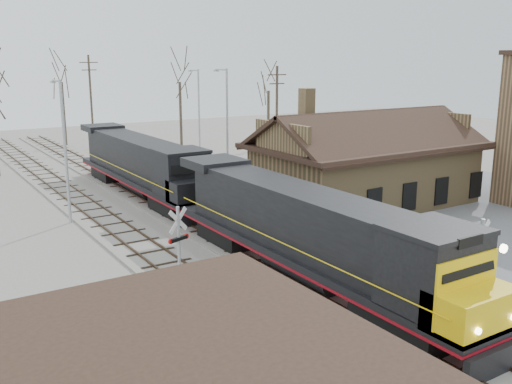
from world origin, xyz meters
TOP-DOWN VIEW (x-y plane):
  - ground at (0.00, 0.00)m, footprint 140.00×140.00m
  - road at (0.00, 0.00)m, footprint 60.00×9.00m
  - track_main at (0.00, 15.00)m, footprint 3.40×90.00m
  - track_siding at (-4.50, 15.00)m, footprint 3.40×90.00m
  - depot at (11.99, 12.00)m, footprint 15.20×9.31m
  - locomotive_lead at (0.00, 2.46)m, footprint 2.92×19.56m
  - locomotive_trailing at (0.00, 22.29)m, footprint 2.92×19.56m
  - crossbuck_near at (2.20, -4.30)m, footprint 1.21×0.33m
  - crossbuck_far at (-5.50, 4.32)m, footprint 1.07×0.45m
  - streetlight_a at (-6.40, 18.22)m, footprint 0.25×2.04m
  - streetlight_b at (7.45, 23.16)m, footprint 0.25×2.04m
  - streetlight_c at (10.52, 34.11)m, footprint 0.25×2.04m
  - utility_pole_b at (3.85, 46.92)m, footprint 2.00×0.24m
  - utility_pole_c at (15.30, 27.52)m, footprint 2.00×0.24m
  - tree_c at (1.66, 50.38)m, footprint 4.83×4.83m
  - tree_d at (12.15, 41.72)m, footprint 4.88×4.88m
  - tree_e at (21.39, 38.06)m, footprint 4.18×4.18m

SIDE VIEW (x-z plane):
  - ground at x=0.00m, z-range 0.00..0.00m
  - road at x=0.00m, z-range 0.00..0.03m
  - track_main at x=0.00m, z-range -0.05..0.19m
  - track_siding at x=-4.50m, z-range -0.05..0.19m
  - crossbuck_far at x=-5.50m, z-range -0.11..3.80m
  - crossbuck_near at x=2.20m, z-range -0.15..4.13m
  - locomotive_trailing at x=0.00m, z-range 0.23..4.33m
  - locomotive_lead at x=0.00m, z-range 0.11..4.45m
  - depot at x=11.99m, z-range -1.54..6.36m
  - utility_pole_c at x=15.30m, z-range 0.22..9.37m
  - streetlight_a at x=-6.40m, z-range 0.53..9.12m
  - streetlight_c at x=10.52m, z-range 0.53..9.32m
  - streetlight_b at x=7.45m, z-range 0.54..9.57m
  - utility_pole_b at x=3.85m, z-range 0.23..10.42m
  - tree_e at x=21.39m, z-range 2.17..12.41m
  - tree_c at x=1.66m, z-range 2.51..14.35m
  - tree_d at x=12.15m, z-range 2.54..14.49m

